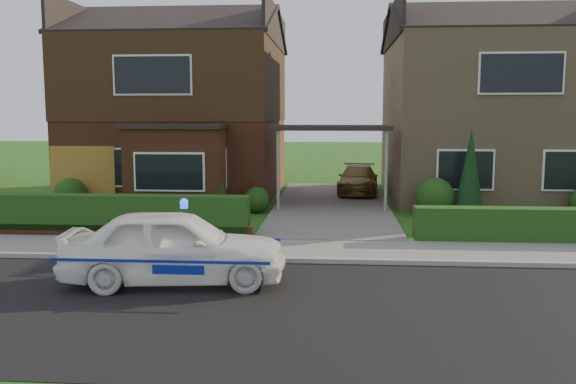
# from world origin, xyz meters

# --- Properties ---
(ground) EXTENTS (120.00, 120.00, 0.00)m
(ground) POSITION_xyz_m (0.00, 0.00, 0.00)
(ground) COLOR #194E14
(ground) RESTS_ON ground
(road) EXTENTS (60.00, 6.00, 0.02)m
(road) POSITION_xyz_m (0.00, 0.00, 0.00)
(road) COLOR black
(road) RESTS_ON ground
(kerb) EXTENTS (60.00, 0.16, 0.12)m
(kerb) POSITION_xyz_m (0.00, 3.05, 0.06)
(kerb) COLOR #9E9993
(kerb) RESTS_ON ground
(sidewalk) EXTENTS (60.00, 2.00, 0.10)m
(sidewalk) POSITION_xyz_m (0.00, 4.10, 0.05)
(sidewalk) COLOR slate
(sidewalk) RESTS_ON ground
(driveway) EXTENTS (3.80, 12.00, 0.12)m
(driveway) POSITION_xyz_m (0.00, 11.00, 0.06)
(driveway) COLOR #666059
(driveway) RESTS_ON ground
(house_left) EXTENTS (7.50, 9.53, 7.25)m
(house_left) POSITION_xyz_m (-5.78, 13.90, 3.81)
(house_left) COLOR brown
(house_left) RESTS_ON ground
(house_right) EXTENTS (7.50, 8.06, 7.25)m
(house_right) POSITION_xyz_m (5.80, 13.99, 3.66)
(house_right) COLOR #A08462
(house_right) RESTS_ON ground
(carport_link) EXTENTS (3.80, 3.00, 2.77)m
(carport_link) POSITION_xyz_m (0.00, 10.95, 2.66)
(carport_link) COLOR black
(carport_link) RESTS_ON ground
(garage_door) EXTENTS (2.20, 0.10, 2.10)m
(garage_door) POSITION_xyz_m (-8.25, 9.96, 1.05)
(garage_door) COLOR #935F20
(garage_door) RESTS_ON ground
(dwarf_wall) EXTENTS (7.70, 0.25, 0.36)m
(dwarf_wall) POSITION_xyz_m (-5.80, 5.30, 0.18)
(dwarf_wall) COLOR brown
(dwarf_wall) RESTS_ON ground
(hedge_left) EXTENTS (7.50, 0.55, 0.90)m
(hedge_left) POSITION_xyz_m (-5.80, 5.45, 0.00)
(hedge_left) COLOR #173B12
(hedge_left) RESTS_ON ground
(hedge_right) EXTENTS (7.50, 0.55, 0.80)m
(hedge_right) POSITION_xyz_m (5.80, 5.35, 0.00)
(hedge_right) COLOR #173B12
(hedge_right) RESTS_ON ground
(shrub_left_far) EXTENTS (1.08, 1.08, 1.08)m
(shrub_left_far) POSITION_xyz_m (-8.50, 9.50, 0.54)
(shrub_left_far) COLOR #173B12
(shrub_left_far) RESTS_ON ground
(shrub_left_mid) EXTENTS (1.32, 1.32, 1.32)m
(shrub_left_mid) POSITION_xyz_m (-4.00, 9.30, 0.66)
(shrub_left_mid) COLOR #173B12
(shrub_left_mid) RESTS_ON ground
(shrub_left_near) EXTENTS (0.84, 0.84, 0.84)m
(shrub_left_near) POSITION_xyz_m (-2.40, 9.60, 0.42)
(shrub_left_near) COLOR #173B12
(shrub_left_near) RESTS_ON ground
(shrub_right_near) EXTENTS (1.20, 1.20, 1.20)m
(shrub_right_near) POSITION_xyz_m (3.20, 9.40, 0.60)
(shrub_right_near) COLOR #173B12
(shrub_right_near) RESTS_ON ground
(conifer_a) EXTENTS (0.90, 0.90, 2.60)m
(conifer_a) POSITION_xyz_m (4.20, 9.20, 1.30)
(conifer_a) COLOR black
(conifer_a) RESTS_ON ground
(police_car) EXTENTS (3.78, 4.27, 1.56)m
(police_car) POSITION_xyz_m (-2.85, 1.30, 0.70)
(police_car) COLOR white
(police_car) RESTS_ON ground
(driveway_car) EXTENTS (1.71, 3.74, 1.06)m
(driveway_car) POSITION_xyz_m (1.00, 13.89, 0.65)
(driveway_car) COLOR brown
(driveway_car) RESTS_ON driveway
(potted_plant_a) EXTENTS (0.50, 0.43, 0.80)m
(potted_plant_a) POSITION_xyz_m (-4.22, 6.16, 0.40)
(potted_plant_a) COLOR gray
(potted_plant_a) RESTS_ON ground
(potted_plant_b) EXTENTS (0.46, 0.42, 0.67)m
(potted_plant_b) POSITION_xyz_m (-2.50, 6.22, 0.33)
(potted_plant_b) COLOR gray
(potted_plant_b) RESTS_ON ground
(potted_plant_c) EXTENTS (0.52, 0.52, 0.78)m
(potted_plant_c) POSITION_xyz_m (-2.50, 6.00, 0.39)
(potted_plant_c) COLOR gray
(potted_plant_c) RESTS_ON ground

